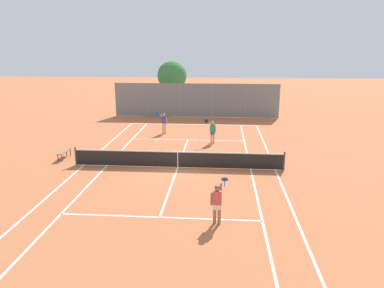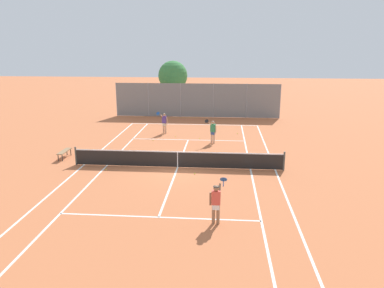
{
  "view_description": "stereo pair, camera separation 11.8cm",
  "coord_description": "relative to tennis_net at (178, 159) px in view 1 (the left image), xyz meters",
  "views": [
    {
      "loc": [
        2.4,
        -20.15,
        6.79
      ],
      "look_at": [
        0.7,
        1.5,
        1.0
      ],
      "focal_mm": 35.0,
      "sensor_mm": 36.0,
      "label": 1
    },
    {
      "loc": [
        2.52,
        -20.15,
        6.79
      ],
      "look_at": [
        0.7,
        1.5,
        1.0
      ],
      "focal_mm": 35.0,
      "sensor_mm": 36.0,
      "label": 2
    }
  ],
  "objects": [
    {
      "name": "ground_plane",
      "position": [
        0.0,
        0.0,
        -0.51
      ],
      "size": [
        120.0,
        120.0,
        0.0
      ],
      "primitive_type": "plane",
      "color": "#BC663D"
    },
    {
      "name": "court_line_markings",
      "position": [
        0.0,
        0.0,
        -0.51
      ],
      "size": [
        11.1,
        23.9,
        0.01
      ],
      "color": "silver",
      "rests_on": "ground"
    },
    {
      "name": "tennis_net",
      "position": [
        0.0,
        0.0,
        0.0
      ],
      "size": [
        12.0,
        0.1,
        1.07
      ],
      "color": "#474C47",
      "rests_on": "ground"
    },
    {
      "name": "player_near_side",
      "position": [
        2.32,
        -6.76,
        0.42
      ],
      "size": [
        0.68,
        0.73,
        1.77
      ],
      "color": "#936B4C",
      "rests_on": "ground"
    },
    {
      "name": "player_far_left",
      "position": [
        -2.06,
        8.33,
        0.42
      ],
      "size": [
        0.84,
        0.69,
        1.77
      ],
      "color": "#D8A884",
      "rests_on": "ground"
    },
    {
      "name": "player_far_right",
      "position": [
        1.82,
        5.63,
        0.42
      ],
      "size": [
        0.85,
        0.68,
        1.77
      ],
      "color": "#D8A884",
      "rests_on": "ground"
    },
    {
      "name": "loose_tennis_ball_0",
      "position": [
        -1.05,
        7.2,
        -0.48
      ],
      "size": [
        0.07,
        0.07,
        0.07
      ],
      "primitive_type": "sphere",
      "color": "#D1DB33",
      "rests_on": "ground"
    },
    {
      "name": "loose_tennis_ball_1",
      "position": [
        -3.92,
        -0.82,
        -0.48
      ],
      "size": [
        0.07,
        0.07,
        0.07
      ],
      "primitive_type": "sphere",
      "color": "#D1DB33",
      "rests_on": "ground"
    },
    {
      "name": "loose_tennis_ball_2",
      "position": [
        -2.53,
        5.94,
        -0.48
      ],
      "size": [
        0.07,
        0.07,
        0.07
      ],
      "primitive_type": "sphere",
      "color": "#D1DB33",
      "rests_on": "ground"
    },
    {
      "name": "loose_tennis_ball_3",
      "position": [
        1.06,
        -1.08,
        -0.48
      ],
      "size": [
        0.07,
        0.07,
        0.07
      ],
      "primitive_type": "sphere",
      "color": "#D1DB33",
      "rests_on": "ground"
    },
    {
      "name": "loose_tennis_ball_4",
      "position": [
        3.68,
        8.6,
        -0.48
      ],
      "size": [
        0.07,
        0.07,
        0.07
      ],
      "primitive_type": "sphere",
      "color": "#D1DB33",
      "rests_on": "ground"
    },
    {
      "name": "loose_tennis_ball_5",
      "position": [
        0.81,
        6.75,
        -0.48
      ],
      "size": [
        0.07,
        0.07,
        0.07
      ],
      "primitive_type": "sphere",
      "color": "#D1DB33",
      "rests_on": "ground"
    },
    {
      "name": "courtside_bench",
      "position": [
        -7.17,
        1.22,
        -0.1
      ],
      "size": [
        0.36,
        1.5,
        0.47
      ],
      "color": "olive",
      "rests_on": "ground"
    },
    {
      "name": "back_fence",
      "position": [
        0.0,
        15.36,
        1.12
      ],
      "size": [
        15.74,
        0.08,
        3.25
      ],
      "color": "gray",
      "rests_on": "ground"
    },
    {
      "name": "tree_behind_left",
      "position": [
        -2.76,
        18.44,
        3.1
      ],
      "size": [
        3.0,
        3.0,
        5.21
      ],
      "color": "brown",
      "rests_on": "ground"
    }
  ]
}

